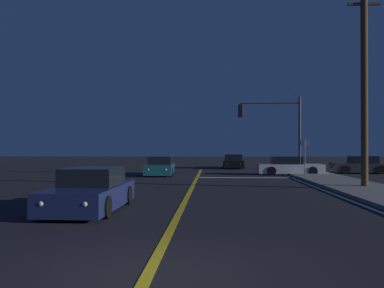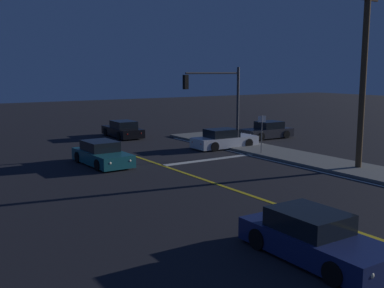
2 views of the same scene
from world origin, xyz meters
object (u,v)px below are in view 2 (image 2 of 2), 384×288
car_parked_curb_white (224,140)px  utility_pole_right (364,70)px  car_lead_oncoming_navy (314,238)px  car_far_approaching_charcoal (267,131)px  car_following_oncoming_teal (102,154)px  car_mid_block_black (123,130)px  street_sign_corner (262,128)px  traffic_signal_near_right (219,95)px

car_parked_curb_white → utility_pole_right: bearing=12.0°
car_lead_oncoming_navy → utility_pole_right: 14.00m
car_far_approaching_charcoal → car_following_oncoming_teal: size_ratio=0.92×
car_far_approaching_charcoal → car_following_oncoming_teal: same height
car_far_approaching_charcoal → car_mid_block_black: (-9.39, 6.91, 0.00)m
car_following_oncoming_teal → car_parked_curb_white: size_ratio=0.98×
car_lead_oncoming_navy → street_sign_corner: 16.45m
car_lead_oncoming_navy → street_sign_corner: size_ratio=1.81×
car_parked_curb_white → traffic_signal_near_right: size_ratio=0.85×
traffic_signal_near_right → car_parked_curb_white: bearing=-145.0°
traffic_signal_near_right → street_sign_corner: size_ratio=2.18×
car_mid_block_black → utility_pole_right: 19.90m
car_parked_curb_white → utility_pole_right: utility_pole_right is taller
car_far_approaching_charcoal → car_parked_curb_white: 6.10m
car_mid_block_black → car_far_approaching_charcoal: bearing=-34.6°
car_mid_block_black → utility_pole_right: size_ratio=0.45×
car_lead_oncoming_navy → car_parked_curb_white: size_ratio=0.98×
car_far_approaching_charcoal → utility_pole_right: utility_pole_right is taller
car_lead_oncoming_navy → utility_pole_right: (11.20, 6.92, 4.76)m
car_lead_oncoming_navy → car_mid_block_black: (5.90, 25.50, -0.00)m
car_far_approaching_charcoal → car_parked_curb_white: bearing=110.8°
car_following_oncoming_teal → car_lead_oncoming_navy: bearing=87.4°
car_following_oncoming_teal → traffic_signal_near_right: size_ratio=0.83×
traffic_signal_near_right → utility_pole_right: utility_pole_right is taller
car_lead_oncoming_navy → car_far_approaching_charcoal: same height
car_following_oncoming_teal → utility_pole_right: 15.01m
car_mid_block_black → traffic_signal_near_right: size_ratio=0.84×
car_far_approaching_charcoal → traffic_signal_near_right: size_ratio=0.76×
car_far_approaching_charcoal → street_sign_corner: (-5.49, -5.43, 1.13)m
car_following_oncoming_teal → car_parked_curb_white: (9.35, 0.79, -0.00)m
car_lead_oncoming_navy → traffic_signal_near_right: (8.47, 15.96, 3.17)m
car_lead_oncoming_navy → traffic_signal_near_right: 18.35m
car_mid_block_black → car_lead_oncoming_navy: bearing=-101.3°
car_far_approaching_charcoal → car_mid_block_black: same height
car_parked_curb_white → traffic_signal_near_right: (-1.03, -0.72, 3.17)m
car_following_oncoming_teal → traffic_signal_near_right: 8.91m
car_mid_block_black → car_following_oncoming_teal: 11.20m
car_following_oncoming_teal → car_parked_curb_white: 9.38m
car_parked_curb_white → car_far_approaching_charcoal: bearing=110.4°
car_far_approaching_charcoal → utility_pole_right: (-4.09, -11.67, 4.76)m
traffic_signal_near_right → street_sign_corner: bearing=115.4°
car_lead_oncoming_navy → car_following_oncoming_teal: (0.14, 15.89, -0.00)m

